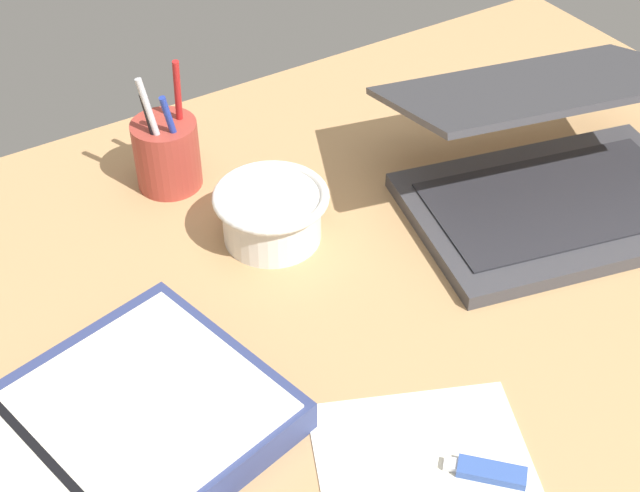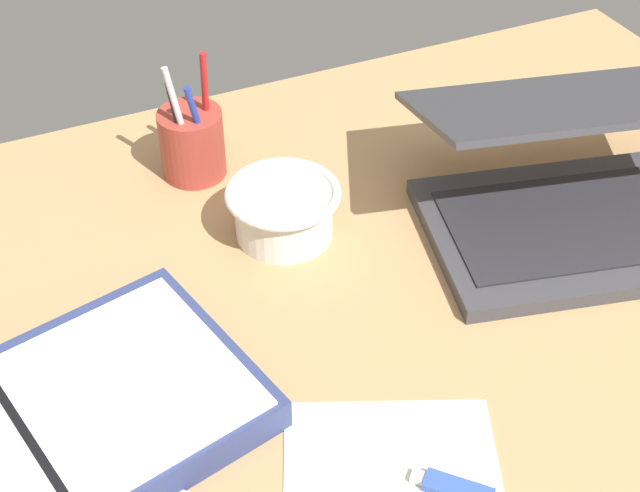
{
  "view_description": "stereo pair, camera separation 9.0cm",
  "coord_description": "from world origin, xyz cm",
  "px_view_note": "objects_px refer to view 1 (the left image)",
  "views": [
    {
      "loc": [
        -35.53,
        -51.63,
        68.01
      ],
      "look_at": [
        0.55,
        6.6,
        9.0
      ],
      "focal_mm": 50.0,
      "sensor_mm": 36.0,
      "label": 1
    },
    {
      "loc": [
        -27.56,
        -55.87,
        68.01
      ],
      "look_at": [
        0.55,
        6.6,
        9.0
      ],
      "focal_mm": 50.0,
      "sensor_mm": 36.0,
      "label": 2
    }
  ],
  "objects_px": {
    "pen_cup": "(167,153)",
    "laptop": "(552,165)",
    "planner": "(54,475)",
    "bowl": "(272,213)"
  },
  "relations": [
    {
      "from": "pen_cup",
      "to": "laptop",
      "type": "bearing_deg",
      "value": -35.87
    },
    {
      "from": "pen_cup",
      "to": "planner",
      "type": "bearing_deg",
      "value": -127.25
    },
    {
      "from": "planner",
      "to": "laptop",
      "type": "bearing_deg",
      "value": -5.92
    },
    {
      "from": "bowl",
      "to": "planner",
      "type": "xyz_separation_m",
      "value": [
        -0.32,
        -0.2,
        -0.02
      ]
    },
    {
      "from": "laptop",
      "to": "planner",
      "type": "bearing_deg",
      "value": -159.52
    },
    {
      "from": "pen_cup",
      "to": "planner",
      "type": "distance_m",
      "value": 0.44
    },
    {
      "from": "laptop",
      "to": "planner",
      "type": "distance_m",
      "value": 0.64
    },
    {
      "from": "laptop",
      "to": "bowl",
      "type": "xyz_separation_m",
      "value": [
        -0.31,
        0.11,
        -0.02
      ]
    },
    {
      "from": "bowl",
      "to": "pen_cup",
      "type": "bearing_deg",
      "value": 109.8
    },
    {
      "from": "laptop",
      "to": "pen_cup",
      "type": "relative_size",
      "value": 2.44
    }
  ]
}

